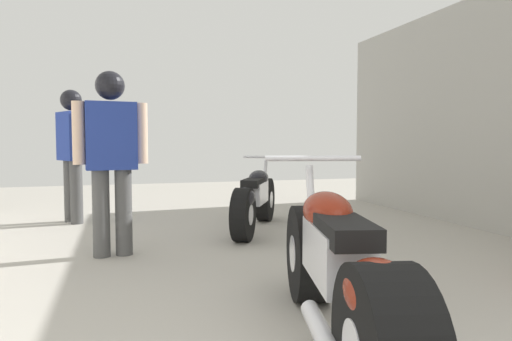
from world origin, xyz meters
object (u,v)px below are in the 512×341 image
(mechanic_with_helmet, at_px, (111,146))
(motorcycle_black_naked, at_px, (255,200))
(motorcycle_maroon_cruiser, at_px, (338,274))
(mechanic_in_blue, at_px, (72,143))

(mechanic_with_helmet, bearing_deg, motorcycle_black_naked, 25.77)
(motorcycle_maroon_cruiser, distance_m, mechanic_in_blue, 4.62)
(motorcycle_maroon_cruiser, bearing_deg, motorcycle_black_naked, 80.84)
(mechanic_in_blue, relative_size, mechanic_with_helmet, 1.02)
(motorcycle_maroon_cruiser, xyz_separation_m, mechanic_with_helmet, (-1.08, 2.34, 0.61))
(mechanic_with_helmet, bearing_deg, mechanic_in_blue, 104.49)
(motorcycle_black_naked, xyz_separation_m, mechanic_with_helmet, (-1.59, -0.77, 0.64))
(mechanic_in_blue, height_order, mechanic_with_helmet, mechanic_in_blue)
(mechanic_in_blue, bearing_deg, mechanic_with_helmet, -75.51)
(motorcycle_black_naked, bearing_deg, mechanic_with_helmet, -154.23)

